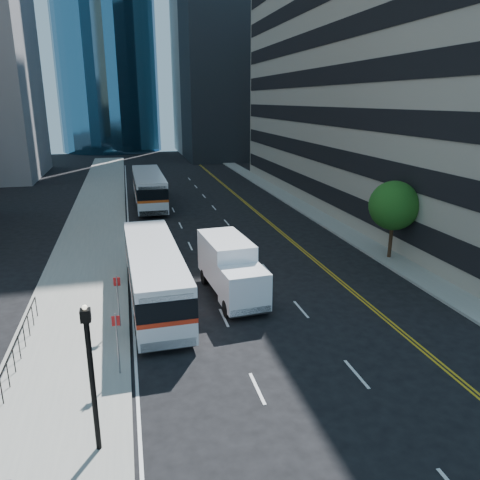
{
  "coord_description": "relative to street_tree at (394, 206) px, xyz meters",
  "views": [
    {
      "loc": [
        -7.64,
        -18.34,
        10.19
      ],
      "look_at": [
        -1.82,
        5.58,
        2.8
      ],
      "focal_mm": 35.0,
      "sensor_mm": 36.0,
      "label": 1
    }
  ],
  "objects": [
    {
      "name": "parking_garage",
      "position": [
        16.0,
        15.0,
        8.86
      ],
      "size": [
        30.0,
        50.0,
        25.0
      ],
      "primitive_type": "cube",
      "color": "#9E9384",
      "rests_on": "ground"
    },
    {
      "name": "bus_rear",
      "position": [
        -14.59,
        20.81,
        -1.88
      ],
      "size": [
        2.85,
        12.55,
        3.23
      ],
      "rotation": [
        0.0,
        0.0,
        0.01
      ],
      "color": "silver",
      "rests_on": "ground"
    },
    {
      "name": "street_tree",
      "position": [
        0.0,
        0.0,
        0.0
      ],
      "size": [
        3.2,
        3.2,
        5.1
      ],
      "color": "#332114",
      "rests_on": "sidewalk_east"
    },
    {
      "name": "bus_front",
      "position": [
        -15.6,
        -3.27,
        -2.02
      ],
      "size": [
        2.86,
        11.56,
        2.96
      ],
      "rotation": [
        0.0,
        0.0,
        0.03
      ],
      "color": "silver",
      "rests_on": "ground"
    },
    {
      "name": "box_truck",
      "position": [
        -11.58,
        -3.42,
        -2.04
      ],
      "size": [
        2.66,
        6.46,
        3.02
      ],
      "rotation": [
        0.0,
        0.0,
        0.08
      ],
      "color": "white",
      "rests_on": "ground"
    },
    {
      "name": "sidewalk_east",
      "position": [
        -0.0,
        17.0,
        -3.57
      ],
      "size": [
        2.0,
        90.0,
        0.15
      ],
      "primitive_type": "cube",
      "color": "gray",
      "rests_on": "ground"
    },
    {
      "name": "lamp_post",
      "position": [
        -18.0,
        -14.0,
        -0.92
      ],
      "size": [
        0.28,
        0.28,
        4.56
      ],
      "color": "black",
      "rests_on": "sidewalk_west"
    },
    {
      "name": "ground",
      "position": [
        -9.0,
        -8.0,
        -3.64
      ],
      "size": [
        160.0,
        160.0,
        0.0
      ],
      "primitive_type": "plane",
      "color": "black",
      "rests_on": "ground"
    },
    {
      "name": "sidewalk_west",
      "position": [
        -19.5,
        17.0,
        -3.57
      ],
      "size": [
        5.0,
        90.0,
        0.15
      ],
      "primitive_type": "cube",
      "color": "gray",
      "rests_on": "ground"
    }
  ]
}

